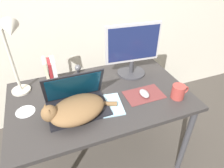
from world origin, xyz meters
TOP-DOWN VIEW (x-y plane):
  - desk at (0.00, 0.38)m, footprint 1.24×0.76m
  - laptop at (-0.18, 0.31)m, footprint 0.38×0.26m
  - cat at (-0.20, 0.23)m, footprint 0.47×0.32m
  - external_monitor at (0.33, 0.57)m, footprint 0.43×0.22m
  - mousepad at (0.29, 0.27)m, footprint 0.27×0.17m
  - computer_mouse at (0.28, 0.26)m, footprint 0.06×0.10m
  - book_row at (-0.29, 0.66)m, footprint 0.08×0.13m
  - desk_lamp at (-0.48, 0.60)m, footprint 0.17×0.17m
  - notepad at (0.00, 0.26)m, footprint 0.24×0.25m
  - webcam at (-0.08, 0.72)m, footprint 0.05×0.05m
  - mug at (0.49, 0.16)m, footprint 0.13×0.09m
  - cd_disc at (-0.50, 0.39)m, footprint 0.12×0.12m

SIDE VIEW (x-z plane):
  - desk at x=0.00m, z-range 0.28..0.99m
  - cd_disc at x=-0.50m, z-range 0.71..0.71m
  - mousepad at x=0.29m, z-range 0.71..0.71m
  - notepad at x=0.00m, z-range 0.71..0.72m
  - computer_mouse at x=0.28m, z-range 0.71..0.75m
  - webcam at x=-0.08m, z-range 0.72..0.80m
  - mug at x=0.49m, z-range 0.71..0.81m
  - laptop at x=-0.18m, z-range 0.63..0.89m
  - cat at x=-0.20m, z-range 0.70..0.83m
  - book_row at x=-0.29m, z-range 0.71..0.91m
  - external_monitor at x=0.33m, z-range 0.72..1.13m
  - desk_lamp at x=-0.48m, z-range 0.81..1.34m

